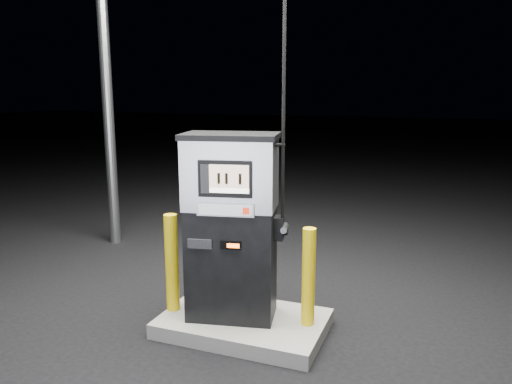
% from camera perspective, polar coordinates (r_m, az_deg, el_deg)
% --- Properties ---
extents(ground, '(80.00, 80.00, 0.00)m').
position_cam_1_polar(ground, '(5.17, -1.42, -15.54)').
color(ground, black).
rests_on(ground, ground).
extents(pump_island, '(1.60, 1.00, 0.15)m').
position_cam_1_polar(pump_island, '(5.13, -1.43, -14.80)').
color(pump_island, slate).
rests_on(pump_island, ground).
extents(fuel_dispenser, '(1.04, 0.71, 3.76)m').
position_cam_1_polar(fuel_dispenser, '(4.81, -2.80, -3.81)').
color(fuel_dispenser, black).
rests_on(fuel_dispenser, pump_island).
extents(bollard_left, '(0.14, 0.14, 1.00)m').
position_cam_1_polar(bollard_left, '(5.14, -9.60, -7.97)').
color(bollard_left, yellow).
rests_on(bollard_left, pump_island).
extents(bollard_right, '(0.13, 0.13, 0.95)m').
position_cam_1_polar(bollard_right, '(4.79, 6.02, -9.64)').
color(bollard_right, yellow).
rests_on(bollard_right, pump_island).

